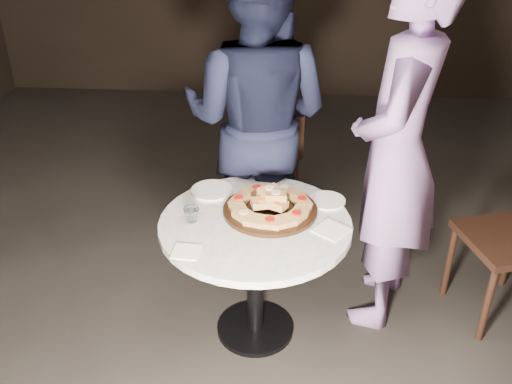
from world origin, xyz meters
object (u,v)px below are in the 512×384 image
focaccia_pile (270,203)px  diner_teal (397,153)px  diner_navy (256,120)px  table (255,244)px  serving_board (270,210)px  water_glass (192,215)px  chair_far (266,141)px

focaccia_pile → diner_teal: (0.59, 0.16, 0.20)m
diner_teal → diner_navy: bearing=-104.3°
diner_navy → focaccia_pile: bearing=115.0°
table → serving_board: serving_board is taller
water_glass → diner_navy: bearing=69.9°
diner_navy → diner_teal: (0.70, -0.42, 0.02)m
diner_teal → table: bearing=-52.3°
chair_far → diner_teal: 1.22m
table → diner_navy: size_ratio=0.63×
focaccia_pile → diner_navy: size_ratio=0.22×
table → focaccia_pile: focaccia_pile is taller
chair_far → serving_board: bearing=80.1°
diner_navy → diner_teal: diner_teal is taller
chair_far → diner_teal: diner_teal is taller
serving_board → diner_navy: diner_navy is taller
chair_far → diner_teal: bearing=111.8°
water_glass → chair_far: bearing=77.0°
table → water_glass: water_glass is taller
focaccia_pile → chair_far: bearing=94.4°
water_glass → diner_navy: 0.76m
diner_navy → table: bearing=108.1°
chair_far → diner_navy: size_ratio=0.52×
serving_board → diner_teal: bearing=15.3°
water_glass → chair_far: size_ratio=0.08×
diner_teal → focaccia_pile: bearing=-57.9°
table → water_glass: bearing=-176.4°
chair_far → diner_navy: 0.63m
focaccia_pile → water_glass: focaccia_pile is taller
serving_board → water_glass: size_ratio=6.15×
serving_board → focaccia_pile: focaccia_pile is taller
diner_navy → water_glass: bearing=84.3°
table → diner_teal: (0.66, 0.25, 0.38)m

